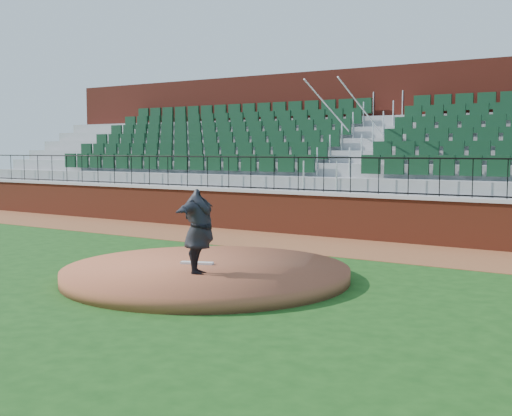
{
  "coord_description": "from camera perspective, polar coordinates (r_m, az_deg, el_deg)",
  "views": [
    {
      "loc": [
        7.56,
        -9.93,
        2.52
      ],
      "look_at": [
        0.0,
        1.5,
        1.3
      ],
      "focal_mm": 45.96,
      "sensor_mm": 36.0,
      "label": 1
    }
  ],
  "objects": [
    {
      "name": "wall_railing",
      "position": [
        18.56,
        9.42,
        2.79
      ],
      "size": [
        34.0,
        0.05,
        1.0
      ],
      "primitive_type": null,
      "color": "black",
      "rests_on": "wall_cap"
    },
    {
      "name": "seating_stands",
      "position": [
        21.07,
        12.48,
        4.37
      ],
      "size": [
        34.0,
        5.1,
        4.6
      ],
      "primitive_type": null,
      "color": "gray",
      "rests_on": "ground"
    },
    {
      "name": "pitchers_mound",
      "position": [
        12.85,
        -4.32,
        -5.67
      ],
      "size": [
        5.56,
        5.56,
        0.25
      ],
      "primitive_type": "cylinder",
      "color": "brown",
      "rests_on": "ground"
    },
    {
      "name": "concourse_wall",
      "position": [
        23.7,
        14.94,
        5.47
      ],
      "size": [
        34.0,
        0.5,
        5.5
      ],
      "primitive_type": "cube",
      "color": "maroon",
      "rests_on": "ground"
    },
    {
      "name": "warning_track",
      "position": [
        17.28,
        7.16,
        -3.32
      ],
      "size": [
        34.0,
        3.2,
        0.01
      ],
      "primitive_type": "cube",
      "color": "brown",
      "rests_on": "ground"
    },
    {
      "name": "pitching_rubber",
      "position": [
        13.14,
        -5.16,
        -4.79
      ],
      "size": [
        0.67,
        0.4,
        0.04
      ],
      "primitive_type": "cube",
      "rotation": [
        0.0,
        0.0,
        0.38
      ],
      "color": "silver",
      "rests_on": "pitchers_mound"
    },
    {
      "name": "pitcher",
      "position": [
        12.02,
        -5.01,
        -2.04
      ],
      "size": [
        1.22,
        1.98,
        1.56
      ],
      "primitive_type": "imported",
      "rotation": [
        0.0,
        0.0,
        1.97
      ],
      "color": "black",
      "rests_on": "pitchers_mound"
    },
    {
      "name": "ground",
      "position": [
        12.74,
        -3.75,
        -6.34
      ],
      "size": [
        90.0,
        90.0,
        0.0
      ],
      "primitive_type": "plane",
      "color": "#164212",
      "rests_on": "ground"
    },
    {
      "name": "field_wall",
      "position": [
        18.65,
        9.37,
        -0.89
      ],
      "size": [
        34.0,
        0.35,
        1.2
      ],
      "primitive_type": "cube",
      "color": "maroon",
      "rests_on": "ground"
    },
    {
      "name": "wall_cap",
      "position": [
        18.59,
        9.4,
        1.1
      ],
      "size": [
        34.0,
        0.45,
        0.1
      ],
      "primitive_type": "cube",
      "color": "#B7B7B7",
      "rests_on": "field_wall"
    }
  ]
}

